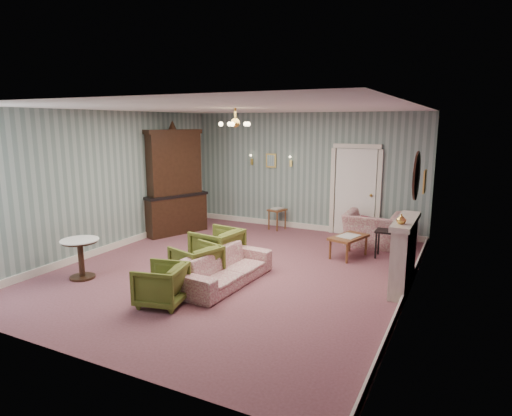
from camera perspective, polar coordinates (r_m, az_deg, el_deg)
The scene contains 27 objects.
floor at distance 8.08m, azimuth -2.56°, elevation -8.05°, with size 7.00×7.00×0.00m, color #814B55.
ceiling at distance 7.63m, azimuth -2.75°, elevation 12.97°, with size 7.00×7.00×0.00m, color white.
wall_back at distance 10.89m, azimuth 6.38°, elevation 4.73°, with size 6.00×6.00×0.00m, color slate.
wall_front at distance 5.03m, azimuth -22.49°, elevation -3.59°, with size 6.00×6.00×0.00m, color slate.
wall_left at distance 9.54m, azimuth -18.63°, elevation 3.31°, with size 7.00×7.00×0.00m, color slate.
wall_right at distance 6.81m, azimuth 19.99°, elevation 0.27°, with size 7.00×7.00×0.00m, color slate.
wall_right_floral at distance 6.81m, azimuth 19.86°, elevation 0.28°, with size 7.00×7.00×0.00m, color #A55279.
door at distance 10.52m, azimuth 12.91°, elevation 2.26°, with size 1.12×0.12×2.16m, color white, non-canonical shape.
olive_chair_a at distance 6.64m, azimuth -12.34°, elevation -9.55°, with size 0.66×0.62×0.68m, color #565E21.
olive_chair_b at distance 7.43m, azimuth -7.82°, elevation -6.98°, with size 0.69×0.65×0.71m, color #565E21.
olive_chair_c at distance 8.13m, azimuth -5.12°, elevation -5.00°, with size 0.78×0.73×0.80m, color #565E21.
sofa_chintz at distance 7.30m, azimuth -4.06°, elevation -7.05°, with size 1.94×0.57×0.76m, color #923A4F.
wingback_chair at distance 9.77m, azimuth 15.00°, elevation -2.01°, with size 1.13×0.73×0.99m, color #923A4F.
dresser at distance 10.60m, azimuth -10.73°, elevation 3.75°, with size 0.55×1.59×2.65m, color black, non-canonical shape.
fireplace at distance 7.41m, azimuth 18.83°, elevation -5.73°, with size 0.30×1.40×1.16m, color beige, non-canonical shape.
mantel_vase at distance 6.87m, azimuth 18.55°, elevation -1.39°, with size 0.15×0.15×0.15m, color gold.
oval_mirror at distance 7.15m, azimuth 20.27°, elevation 3.99°, with size 0.04×0.76×0.84m, color white, non-canonical shape.
framed_print at distance 8.51m, azimuth 21.26°, elevation 3.27°, with size 0.04×0.34×0.42m, color gold, non-canonical shape.
coffee_table at distance 8.92m, azimuth 12.03°, elevation -4.96°, with size 0.48×0.86×0.44m, color brown, non-canonical shape.
side_table_black at distance 9.03m, azimuth 16.58°, elevation -4.56°, with size 0.38×0.38×0.57m, color black, non-canonical shape.
pedestal_table at distance 8.11m, azimuth -21.99°, elevation -6.20°, with size 0.64×0.64×0.70m, color black, non-canonical shape.
nesting_table at distance 10.97m, azimuth 2.79°, elevation -1.36°, with size 0.34×0.43×0.56m, color brown, non-canonical shape.
gilt_mirror_back at distance 11.17m, azimuth 1.97°, elevation 6.24°, with size 0.28×0.06×0.36m, color gold, non-canonical shape.
sconce_left at distance 11.39m, azimuth -0.60°, elevation 6.34°, with size 0.16×0.12×0.30m, color gold, non-canonical shape.
sconce_right at distance 10.93m, azimuth 4.56°, elevation 6.11°, with size 0.16×0.12×0.30m, color gold, non-canonical shape.
chandelier at distance 7.63m, azimuth -2.74°, elevation 10.95°, with size 0.56×0.56×0.36m, color gold, non-canonical shape.
burgundy_cushion at distance 9.64m, azimuth 14.52°, elevation -2.25°, with size 0.38×0.10×0.38m, color maroon.
Camera 1 is at (3.72, -6.66, 2.66)m, focal length 30.46 mm.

